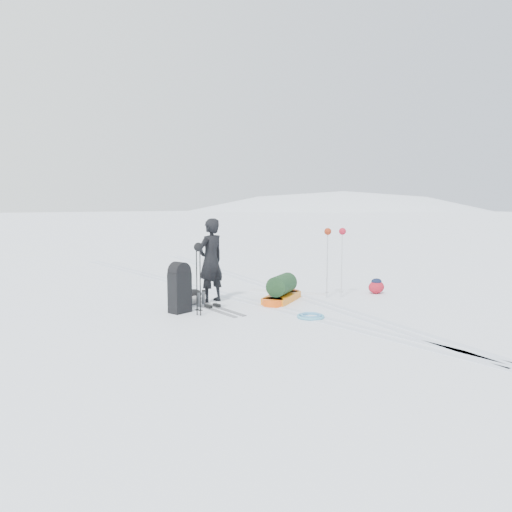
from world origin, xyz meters
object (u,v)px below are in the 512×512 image
at_px(skier, 211,260).
at_px(expedition_rucksack, 181,289).
at_px(pulk_sled, 282,291).
at_px(ski_poles_black, 198,256).

relative_size(skier, expedition_rucksack, 1.81).
bearing_deg(skier, pulk_sled, 134.85).
bearing_deg(ski_poles_black, pulk_sled, 19.33).
relative_size(pulk_sled, expedition_rucksack, 1.52).
distance_m(pulk_sled, expedition_rucksack, 2.15).
bearing_deg(ski_poles_black, expedition_rucksack, 119.95).
bearing_deg(skier, ski_poles_black, 37.15).
height_order(pulk_sled, ski_poles_black, ski_poles_black).
height_order(pulk_sled, expedition_rucksack, expedition_rucksack).
height_order(skier, pulk_sled, skier).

